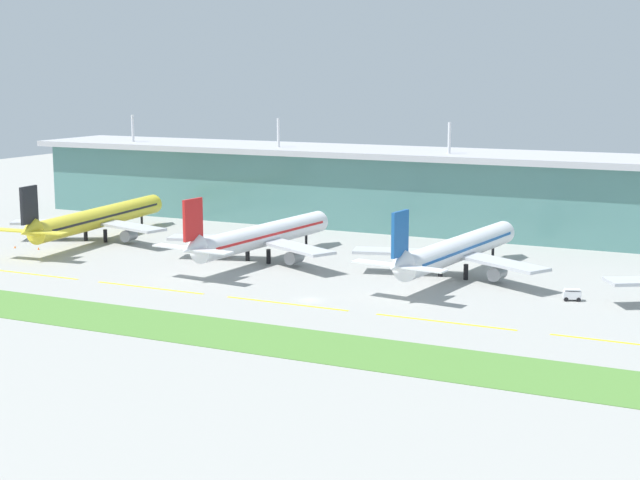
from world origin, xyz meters
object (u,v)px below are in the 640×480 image
airliner_near_middle (261,236)px  airliner_far_middle (456,250)px  airliner_nearest (98,218)px  safety_cone_nose_front (38,248)px  safety_cone_left_wingtip (15,247)px  baggage_cart (572,295)px

airliner_near_middle → airliner_far_middle: bearing=3.5°
airliner_nearest → safety_cone_nose_front: 19.97m
airliner_near_middle → safety_cone_nose_front: size_ratio=90.41×
airliner_nearest → safety_cone_left_wingtip: (-13.06, -19.08, -6.11)m
airliner_far_middle → airliner_near_middle: bearing=-176.5°
airliner_nearest → airliner_near_middle: 56.48m
airliner_near_middle → safety_cone_left_wingtip: (-69.18, -12.72, -6.10)m
airliner_far_middle → baggage_cart: airliner_far_middle is taller
airliner_far_middle → baggage_cart: bearing=-22.7°
airliner_near_middle → airliner_far_middle: 49.99m
airliner_far_middle → safety_cone_left_wingtip: airliner_far_middle is taller
baggage_cart → airliner_nearest: bearing=173.5°
airliner_far_middle → safety_cone_left_wingtip: 120.26m
airliner_nearest → baggage_cart: 135.97m
airliner_nearest → baggage_cart: airliner_nearest is taller
safety_cone_left_wingtip → safety_cone_nose_front: bearing=7.4°
airliner_near_middle → safety_cone_nose_front: (-61.84, -11.77, -6.10)m
airliner_nearest → airliner_near_middle: bearing=-6.5°
airliner_nearest → airliner_near_middle: same height
airliner_nearest → airliner_far_middle: 106.07m
baggage_cart → safety_cone_nose_front: size_ratio=5.70×
airliner_far_middle → safety_cone_nose_front: bearing=-172.4°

